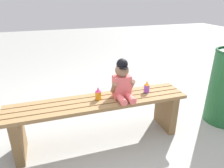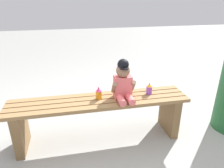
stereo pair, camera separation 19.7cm
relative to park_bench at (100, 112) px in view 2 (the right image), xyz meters
name	(u,v)px [view 2 (the right image)]	position (x,y,z in m)	size (l,w,h in m)	color
ground_plane	(100,138)	(0.00, 0.00, -0.33)	(16.00, 16.00, 0.00)	#999993
park_bench	(100,112)	(0.00, 0.00, 0.00)	(1.81, 0.35, 0.47)	olive
child_figure	(123,82)	(0.24, -0.01, 0.33)	(0.23, 0.27, 0.40)	#E56666
sippy_cup_left	(99,93)	(0.00, 0.02, 0.21)	(0.06, 0.06, 0.12)	orange
sippy_cup_right	(149,89)	(0.53, 0.02, 0.21)	(0.06, 0.06, 0.12)	#8C4CCC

